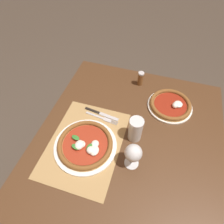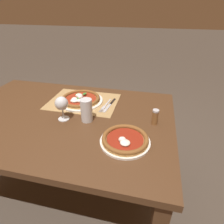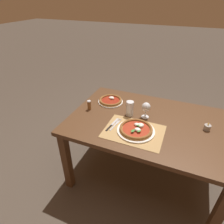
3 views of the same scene
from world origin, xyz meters
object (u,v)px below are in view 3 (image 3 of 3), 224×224
object	(u,v)px
pizza_near	(136,129)
pint_glass	(130,109)
votive_candle	(207,128)
pepper_shaker	(89,105)
knife	(112,124)
pizza_far	(111,101)
wine_glass	(146,108)
fork	(116,124)

from	to	relation	value
pizza_near	pint_glass	xyz separation A→B (m)	(-0.13, 0.23, 0.05)
pizza_near	votive_candle	distance (m)	0.61
pepper_shaker	knife	bearing A→B (deg)	-26.83
pizza_far	wine_glass	distance (m)	0.45
fork	votive_candle	distance (m)	0.79
pint_glass	fork	distance (m)	0.22
pint_glass	wine_glass	bearing A→B (deg)	7.58
fork	knife	size ratio (longest dim) A/B	0.93
fork	pizza_far	bearing A→B (deg)	119.09
wine_glass	knife	distance (m)	0.35
pizza_far	knife	size ratio (longest dim) A/B	1.23
knife	pepper_shaker	xyz separation A→B (m)	(-0.32, 0.16, 0.04)
pizza_near	votive_candle	bearing A→B (deg)	24.49
wine_glass	votive_candle	bearing A→B (deg)	0.89
votive_candle	pepper_shaker	xyz separation A→B (m)	(-1.10, -0.08, 0.03)
fork	votive_candle	world-z (taller)	votive_candle
fork	knife	distance (m)	0.03
pint_glass	pepper_shaker	world-z (taller)	pint_glass
pizza_near	pint_glass	distance (m)	0.27
knife	votive_candle	xyz separation A→B (m)	(0.78, 0.24, 0.02)
votive_candle	wine_glass	bearing A→B (deg)	-179.11
pizza_far	votive_candle	xyz separation A→B (m)	(0.96, -0.13, 0.00)
fork	pepper_shaker	world-z (taller)	pepper_shaker
wine_glass	pint_glass	bearing A→B (deg)	-172.42
pizza_far	knife	distance (m)	0.42
pint_glass	votive_candle	world-z (taller)	pint_glass
pizza_far	pint_glass	bearing A→B (deg)	-30.90
pizza_near	pint_glass	size ratio (longest dim) A/B	2.23
votive_candle	fork	bearing A→B (deg)	-162.76
pint_glass	votive_candle	size ratio (longest dim) A/B	2.01
pint_glass	pepper_shaker	xyz separation A→B (m)	(-0.41, -0.06, -0.02)
knife	fork	bearing A→B (deg)	21.77
knife	pizza_far	bearing A→B (deg)	115.01
wine_glass	pint_glass	distance (m)	0.15
pizza_near	wine_glass	size ratio (longest dim) A/B	2.08
pepper_shaker	pizza_near	bearing A→B (deg)	-17.52
knife	wine_glass	bearing A→B (deg)	44.54
wine_glass	fork	world-z (taller)	wine_glass
knife	pepper_shaker	bearing A→B (deg)	153.17
knife	pepper_shaker	distance (m)	0.36
votive_candle	pepper_shaker	size ratio (longest dim) A/B	0.74
knife	votive_candle	distance (m)	0.82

